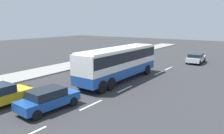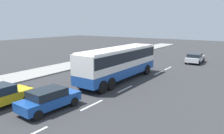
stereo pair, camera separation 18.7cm
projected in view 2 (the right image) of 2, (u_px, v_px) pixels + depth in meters
ground_plane at (113, 80)px, 22.16m from camera, size 120.00×120.00×0.00m
sidewalk_curb at (55, 69)px, 27.02m from camera, size 80.00×4.00×0.15m
lane_centreline at (113, 95)px, 17.41m from camera, size 28.74×0.16×0.01m
coach_bus at (119, 60)px, 21.49m from camera, size 11.09×2.76×3.31m
car_silver_hatch at (195, 58)px, 31.28m from camera, size 4.49×2.04×1.40m
car_blue_saloon at (49, 99)px, 14.25m from camera, size 4.28×2.06×1.46m
pedestrian_near_curb at (75, 58)px, 28.55m from camera, size 0.32×0.32×1.69m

